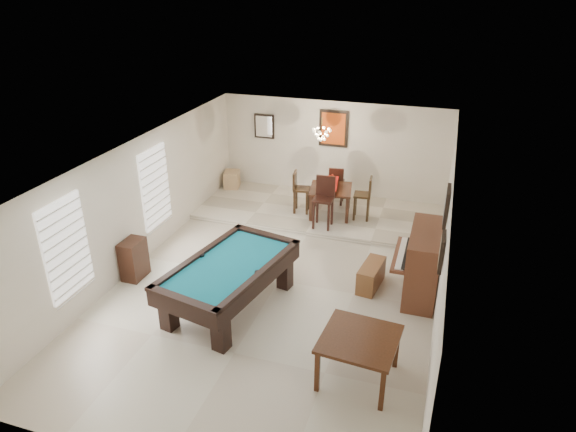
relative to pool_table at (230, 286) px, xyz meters
The scene contains 26 objects.
ground_plane 1.29m from the pool_table, 62.19° to the left, with size 6.00×9.00×0.02m, color beige.
wall_back 5.66m from the pool_table, 84.22° to the left, with size 6.00×0.04×2.60m, color silver.
wall_front 3.58m from the pool_table, 80.66° to the right, with size 6.00×0.04×2.60m, color silver.
wall_left 2.80m from the pool_table, 156.29° to the left, with size 0.04×9.00×2.60m, color silver.
wall_right 3.82m from the pool_table, 16.70° to the left, with size 0.04×9.00×2.60m, color silver.
ceiling 2.48m from the pool_table, 62.19° to the left, with size 6.00×9.00×0.04m, color white.
dining_step 4.37m from the pool_table, 82.56° to the left, with size 6.00×2.50×0.12m, color beige.
window_left_front 2.83m from the pool_table, 154.83° to the right, with size 0.06×1.00×1.70m, color white.
window_left_rear 3.08m from the pool_table, 145.24° to the left, with size 0.06×1.00×1.70m, color white.
pool_table is the anchor object (origin of this frame).
square_table 2.79m from the pool_table, 23.88° to the right, with size 1.09×1.09×0.75m, color #351B0D, non-canonical shape.
upright_piano 3.46m from the pool_table, 25.78° to the left, with size 0.87×1.56×1.30m, color brown, non-canonical shape.
piano_bench 2.74m from the pool_table, 31.64° to the left, with size 0.34×0.87×0.48m, color brown.
apothecary_chest 2.24m from the pool_table, behind, with size 0.36×0.54×0.81m, color black.
dining_table 4.24m from the pool_table, 78.27° to the left, with size 0.99×0.99×0.82m, color black, non-canonical shape.
flower_vase 4.28m from the pool_table, 78.27° to the left, with size 0.13×0.13×0.22m, color #B51F0F, non-canonical shape.
dining_chair_south 3.55m from the pool_table, 76.03° to the left, with size 0.45×0.45×1.20m, color black, non-canonical shape.
dining_chair_north 4.96m from the pool_table, 80.19° to the left, with size 0.37×0.37×1.00m, color black, non-canonical shape.
dining_chair_west 4.11m from the pool_table, 88.03° to the left, with size 0.39×0.39×1.04m, color black, non-canonical shape.
dining_chair_east 4.48m from the pool_table, 68.62° to the left, with size 0.39×0.39×1.06m, color black, non-canonical shape.
corner_bench 5.52m from the pool_table, 113.03° to the left, with size 0.40×0.50×0.45m, color tan.
chandelier 4.65m from the pool_table, 82.47° to the left, with size 0.44×0.44×0.60m, color #FFE5B2, non-canonical shape.
back_painting 5.75m from the pool_table, 84.18° to the left, with size 0.75×0.06×0.95m, color #D84C14.
back_mirror 5.85m from the pool_table, 103.58° to the left, with size 0.55×0.06×0.65m, color white.
right_picture_upper 4.05m from the pool_table, 21.24° to the left, with size 0.06×0.55×0.65m, color slate.
right_picture_lower 3.74m from the pool_table, ahead, with size 0.06×0.45×0.55m, color gray.
Camera 1 is at (2.80, -8.17, 5.52)m, focal length 32.00 mm.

